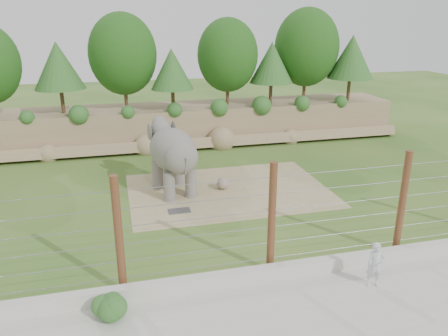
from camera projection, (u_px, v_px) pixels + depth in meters
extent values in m
plane|color=#315D1E|center=(235.00, 216.00, 19.38)|extent=(90.00, 90.00, 0.00)
cube|color=#887457|center=(186.00, 123.00, 30.86)|extent=(30.00, 4.00, 2.50)
cube|color=#887457|center=(192.00, 144.00, 29.06)|extent=(30.00, 1.37, 1.07)
cylinder|color=#3F2B19|center=(62.00, 101.00, 27.88)|extent=(0.24, 0.24, 1.58)
sphere|color=#134C13|center=(58.00, 67.00, 27.17)|extent=(3.60, 3.60, 3.60)
cylinder|color=#3F2B19|center=(126.00, 94.00, 29.21)|extent=(0.24, 0.24, 1.92)
sphere|color=#134C13|center=(123.00, 54.00, 28.34)|extent=(4.40, 4.40, 4.40)
cylinder|color=#3F2B19|center=(173.00, 99.00, 28.89)|extent=(0.24, 0.24, 1.40)
sphere|color=#134C13|center=(172.00, 70.00, 28.27)|extent=(3.20, 3.20, 3.20)
cylinder|color=#3F2B19|center=(228.00, 91.00, 30.67)|extent=(0.24, 0.24, 1.82)
sphere|color=#134C13|center=(228.00, 55.00, 29.85)|extent=(4.16, 4.16, 4.16)
cylinder|color=#3F2B19|center=(271.00, 93.00, 30.87)|extent=(0.24, 0.24, 1.50)
sphere|color=#134C13|center=(272.00, 64.00, 30.19)|extent=(3.44, 3.44, 3.44)
cylinder|color=#3F2B19|center=(304.00, 86.00, 32.39)|extent=(0.24, 0.24, 2.03)
sphere|color=#134C13|center=(307.00, 47.00, 31.49)|extent=(4.64, 4.64, 4.64)
cylinder|color=#3F2B19|center=(349.00, 89.00, 32.06)|extent=(0.24, 0.24, 1.64)
sphere|color=#134C13|center=(351.00, 58.00, 31.32)|extent=(3.76, 3.76, 3.76)
cube|color=tan|center=(229.00, 190.00, 22.24)|extent=(10.00, 7.00, 0.02)
cube|color=#262628|center=(179.00, 211.00, 19.85)|extent=(1.00, 0.60, 0.03)
sphere|color=gray|center=(223.00, 183.00, 22.29)|extent=(0.61, 0.61, 0.61)
cube|color=beige|center=(275.00, 272.00, 14.72)|extent=(26.00, 0.35, 0.50)
cube|color=beige|center=(298.00, 315.00, 12.97)|extent=(26.00, 4.00, 0.01)
cylinder|color=#4F2B13|center=(119.00, 236.00, 13.44)|extent=(0.26, 0.26, 4.00)
cylinder|color=#4F2B13|center=(272.00, 219.00, 14.60)|extent=(0.26, 0.26, 4.00)
cylinder|color=#4F2B13|center=(402.00, 204.00, 15.77)|extent=(0.26, 0.26, 4.00)
cylinder|color=gray|center=(270.00, 258.00, 15.10)|extent=(20.00, 0.02, 0.02)
cylinder|color=gray|center=(271.00, 242.00, 14.90)|extent=(20.00, 0.02, 0.02)
cylinder|color=gray|center=(271.00, 227.00, 14.70)|extent=(20.00, 0.02, 0.02)
cylinder|color=gray|center=(272.00, 210.00, 14.51)|extent=(20.00, 0.02, 0.02)
cylinder|color=gray|center=(273.00, 194.00, 14.31)|extent=(20.00, 0.02, 0.02)
cylinder|color=gray|center=(273.00, 177.00, 14.11)|extent=(20.00, 0.02, 0.02)
sphere|color=#2D5E24|center=(108.00, 307.00, 12.67)|extent=(0.80, 0.80, 0.80)
imported|color=#B5BCBF|center=(375.00, 265.00, 14.12)|extent=(0.64, 0.49, 1.56)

